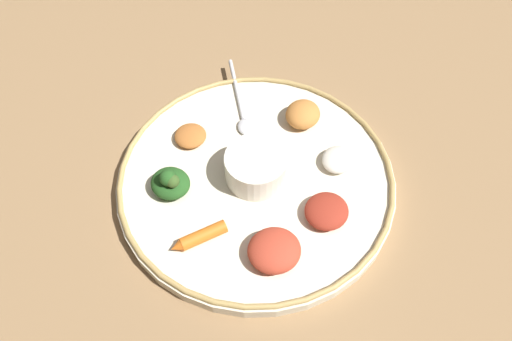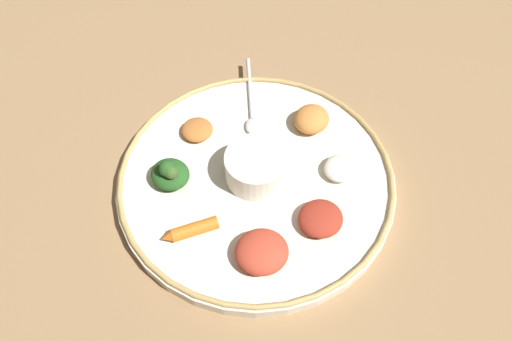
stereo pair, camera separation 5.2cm
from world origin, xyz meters
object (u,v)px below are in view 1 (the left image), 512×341
object	(u,v)px
center_bowl	(256,166)
spoon	(241,108)
carrot_near_spoon	(199,237)
greens_pile	(170,182)

from	to	relation	value
center_bowl	spoon	xyz separation A→B (m)	(0.03, -0.13, -0.02)
spoon	carrot_near_spoon	distance (m)	0.25
greens_pile	spoon	bearing A→B (deg)	-117.73
greens_pile	carrot_near_spoon	size ratio (longest dim) A/B	0.96
center_bowl	greens_pile	distance (m)	0.13
center_bowl	greens_pile	size ratio (longest dim) A/B	1.23
spoon	greens_pile	world-z (taller)	greens_pile
spoon	greens_pile	distance (m)	0.19
spoon	greens_pile	size ratio (longest dim) A/B	2.30
center_bowl	carrot_near_spoon	xyz separation A→B (m)	(0.07, 0.11, -0.02)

